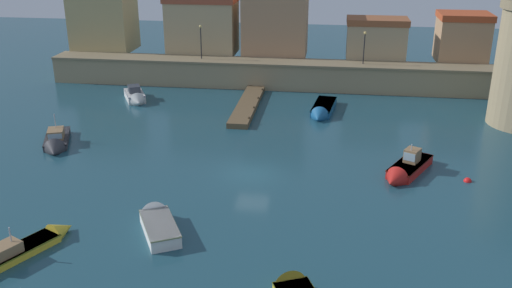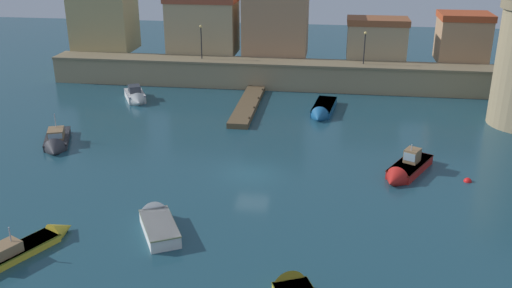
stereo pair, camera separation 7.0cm
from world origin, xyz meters
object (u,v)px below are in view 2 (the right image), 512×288
object	(u,v)px
quay_lamp_1	(365,43)
moored_boat_2	(136,97)
moored_boat_3	(157,222)
moored_boat_4	(26,246)
moored_boat_1	(405,170)
quay_lamp_0	(201,37)
moored_boat_6	(56,142)
mooring_buoy_0	(468,181)
moored_boat_5	(322,110)

from	to	relation	value
quay_lamp_1	moored_boat_2	distance (m)	25.44
moored_boat_2	moored_boat_3	bearing A→B (deg)	-5.69
quay_lamp_1	moored_boat_4	world-z (taller)	quay_lamp_1
quay_lamp_1	moored_boat_3	world-z (taller)	quay_lamp_1
quay_lamp_1	moored_boat_2	xyz separation A→B (m)	(-23.80, -7.54, -4.89)
quay_lamp_1	moored_boat_1	distance (m)	23.50
quay_lamp_0	quay_lamp_1	bearing A→B (deg)	0.00
quay_lamp_0	moored_boat_4	size ratio (longest dim) A/B	0.55
quay_lamp_1	moored_boat_6	world-z (taller)	quay_lamp_1
moored_boat_1	moored_boat_6	distance (m)	28.67
mooring_buoy_0	moored_boat_2	bearing A→B (deg)	152.90
moored_boat_5	mooring_buoy_0	xyz separation A→B (m)	(11.07, -14.20, -0.36)
quay_lamp_1	moored_boat_1	xyz separation A→B (m)	(2.44, -22.85, -4.95)
quay_lamp_0	moored_boat_2	bearing A→B (deg)	-126.00
moored_boat_4	mooring_buoy_0	xyz separation A→B (m)	(27.24, 13.36, -0.34)
quay_lamp_1	moored_boat_2	bearing A→B (deg)	-162.41
quay_lamp_1	moored_boat_5	xyz separation A→B (m)	(-4.14, -9.07, -5.05)
moored_boat_1	moored_boat_6	world-z (taller)	moored_boat_6
quay_lamp_1	moored_boat_5	world-z (taller)	quay_lamp_1
moored_boat_2	moored_boat_4	distance (m)	29.29
moored_boat_1	mooring_buoy_0	xyz separation A→B (m)	(4.48, -0.42, -0.46)
quay_lamp_0	moored_boat_5	bearing A→B (deg)	-32.61
quay_lamp_0	moored_boat_5	world-z (taller)	quay_lamp_0
moored_boat_2	quay_lamp_1	bearing A→B (deg)	80.06
moored_boat_4	moored_boat_1	bearing A→B (deg)	-31.73
quay_lamp_1	moored_boat_5	size ratio (longest dim) A/B	0.50
quay_lamp_0	moored_boat_5	xyz separation A→B (m)	(14.18, -9.07, -5.21)
quay_lamp_1	mooring_buoy_0	bearing A→B (deg)	-73.42
moored_boat_1	moored_boat_5	size ratio (longest dim) A/B	0.90
moored_boat_5	moored_boat_6	xyz separation A→B (m)	(-22.03, -11.85, 0.03)
quay_lamp_1	moored_boat_4	xyz separation A→B (m)	(-20.32, -36.63, -5.07)
mooring_buoy_0	moored_boat_6	bearing A→B (deg)	175.94
moored_boat_3	moored_boat_5	world-z (taller)	moored_boat_3
moored_boat_4	mooring_buoy_0	size ratio (longest dim) A/B	12.10
moored_boat_4	quay_lamp_0	bearing A→B (deg)	23.94
moored_boat_3	mooring_buoy_0	bearing A→B (deg)	-92.66
moored_boat_4	quay_lamp_1	bearing A→B (deg)	-1.94
moored_boat_1	moored_boat_4	bearing A→B (deg)	-30.83
moored_boat_3	moored_boat_2	bearing A→B (deg)	-6.05
quay_lamp_0	moored_boat_6	xyz separation A→B (m)	(-7.85, -20.92, -5.18)
quay_lamp_1	moored_boat_2	world-z (taller)	quay_lamp_1
quay_lamp_1	moored_boat_1	size ratio (longest dim) A/B	0.56
moored_boat_4	moored_boat_2	bearing A→B (deg)	33.90
moored_boat_4	mooring_buoy_0	bearing A→B (deg)	-36.81
moored_boat_1	moored_boat_6	xyz separation A→B (m)	(-28.61, 1.93, -0.07)
moored_boat_3	mooring_buoy_0	xyz separation A→B (m)	(20.54, 9.68, -0.44)
quay_lamp_0	moored_boat_3	distance (m)	33.68
quay_lamp_1	moored_boat_1	bearing A→B (deg)	-83.90
moored_boat_4	mooring_buoy_0	world-z (taller)	moored_boat_4
moored_boat_2	moored_boat_5	world-z (taller)	moored_boat_2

